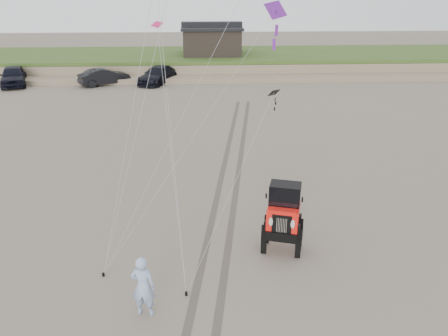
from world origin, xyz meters
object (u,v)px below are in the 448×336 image
(truck_a, at_px, (13,76))
(truck_c, at_px, (158,75))
(truck_b, at_px, (104,77))
(jeep, at_px, (283,226))
(cabin, at_px, (212,40))
(man, at_px, (143,286))

(truck_a, height_order, truck_c, truck_a)
(truck_a, relative_size, truck_b, 1.13)
(truck_b, bearing_deg, truck_c, -113.55)
(truck_a, distance_m, jeep, 34.83)
(truck_a, distance_m, truck_c, 13.24)
(cabin, bearing_deg, truck_c, -129.29)
(truck_b, bearing_deg, man, 163.22)
(truck_b, height_order, truck_c, truck_c)
(truck_b, distance_m, man, 32.12)
(truck_a, bearing_deg, cabin, 2.94)
(truck_c, relative_size, jeep, 1.00)
(truck_c, bearing_deg, jeep, -54.20)
(jeep, bearing_deg, cabin, 108.52)
(truck_c, bearing_deg, truck_b, -151.12)
(truck_b, xyz_separation_m, jeep, (11.65, -28.33, 0.23))
(cabin, relative_size, truck_b, 1.38)
(truck_b, xyz_separation_m, man, (7.23, -31.30, 0.17))
(truck_a, bearing_deg, truck_b, -18.72)
(truck_b, bearing_deg, truck_a, 58.83)
(truck_a, xyz_separation_m, truck_c, (13.24, 0.34, -0.12))
(truck_a, relative_size, jeep, 0.99)
(truck_c, xyz_separation_m, jeep, (6.75, -28.87, 0.22))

